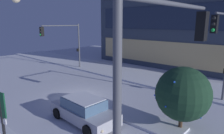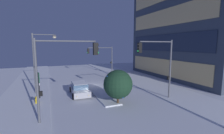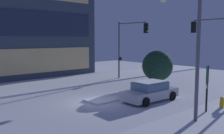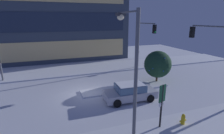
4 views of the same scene
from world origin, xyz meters
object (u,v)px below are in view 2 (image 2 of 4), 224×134
fire_hydrant (36,101)px  decorated_tree_median (118,84)px  parking_info_sign (39,82)px  traffic_light_corner_far_left (102,55)px  traffic_light_corner_far_right (159,60)px  traffic_light_corner_near_right (62,65)px  car_near (80,89)px  street_lamp_arched (40,55)px

fire_hydrant → decorated_tree_median: decorated_tree_median is taller
fire_hydrant → parking_info_sign: parking_info_sign is taller
traffic_light_corner_far_left → parking_info_sign: 16.35m
traffic_light_corner_far_right → parking_info_sign: (-5.29, -11.87, -2.52)m
traffic_light_corner_far_right → parking_info_sign: size_ratio=2.17×
parking_info_sign → traffic_light_corner_near_right: bearing=-88.3°
car_near → parking_info_sign: (0.03, -4.45, 1.22)m
traffic_light_corner_far_right → decorated_tree_median: size_ratio=1.84×
traffic_light_corner_near_right → car_near: bearing=68.6°
fire_hydrant → parking_info_sign: (-1.62, 0.24, 1.51)m
traffic_light_corner_far_left → traffic_light_corner_far_right: traffic_light_corner_far_right is taller
car_near → parking_info_sign: size_ratio=1.55×
car_near → fire_hydrant: car_near is taller
traffic_light_corner_far_right → decorated_tree_median: 5.06m
traffic_light_corner_far_right → traffic_light_corner_near_right: bearing=5.5°
car_near → decorated_tree_median: size_ratio=1.32×
traffic_light_corner_far_left → traffic_light_corner_near_right: bearing=62.4°
traffic_light_corner_near_right → street_lamp_arched: bearing=101.8°
traffic_light_corner_near_right → decorated_tree_median: bearing=16.2°
traffic_light_corner_far_right → fire_hydrant: 13.28m
traffic_light_corner_far_right → car_near: bearing=-35.7°
street_lamp_arched → traffic_light_corner_far_right: bearing=-30.8°
traffic_light_corner_far_left → decorated_tree_median: bearing=76.6°
traffic_light_corner_near_right → traffic_light_corner_far_right: bearing=5.5°
parking_info_sign → fire_hydrant: bearing=-114.4°
traffic_light_corner_far_left → street_lamp_arched: street_lamp_arched is taller
parking_info_sign → decorated_tree_median: decorated_tree_median is taller
traffic_light_corner_near_right → parking_info_sign: (-6.24, -2.00, -2.52)m
traffic_light_corner_far_left → street_lamp_arched: 14.63m
traffic_light_corner_near_right → parking_info_sign: size_ratio=2.15×
traffic_light_corner_near_right → decorated_tree_median: size_ratio=1.83×
car_near → traffic_light_corner_far_left: 13.86m
street_lamp_arched → fire_hydrant: size_ratio=8.56×
traffic_light_corner_far_left → traffic_light_corner_near_right: traffic_light_corner_near_right is taller
traffic_light_corner_far_right → street_lamp_arched: (-7.39, -11.61, 0.38)m
traffic_light_corner_near_right → street_lamp_arched: 8.52m
traffic_light_corner_far_left → decorated_tree_median: (16.28, -3.88, -1.88)m
car_near → traffic_light_corner_far_right: 9.87m
traffic_light_corner_far_right → fire_hydrant: bearing=-16.9°
traffic_light_corner_far_right → decorated_tree_median: bearing=-8.1°
traffic_light_corner_far_left → decorated_tree_median: size_ratio=1.60×
traffic_light_corner_near_right → decorated_tree_median: traffic_light_corner_near_right is taller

